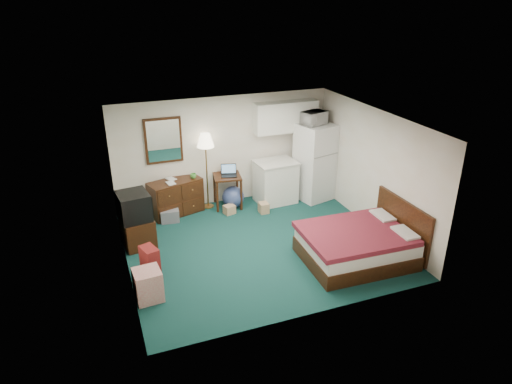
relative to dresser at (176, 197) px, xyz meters
name	(u,v)px	position (x,y,z in m)	size (l,w,h in m)	color
floor	(259,245)	(1.22, -1.98, -0.39)	(5.00, 4.50, 0.01)	black
ceiling	(259,121)	(1.22, -1.98, 2.11)	(5.00, 4.50, 0.01)	beige
walls	(259,187)	(1.22, -1.98, 0.86)	(5.01, 4.51, 2.50)	beige
mirror	(163,140)	(-0.13, 0.24, 1.26)	(0.80, 0.06, 1.00)	white
upper_cabinets	(286,117)	(2.67, 0.10, 1.56)	(1.50, 0.35, 0.70)	white
headboard	(402,225)	(3.68, -3.12, 0.16)	(0.06, 1.56, 1.00)	black
dresser	(176,197)	(0.00, 0.00, 0.00)	(1.15, 0.52, 0.79)	black
floor_lamp	(207,171)	(0.75, 0.07, 0.48)	(0.38, 0.38, 1.75)	#C08744
desk	(228,191)	(1.19, -0.05, -0.01)	(0.60, 0.60, 0.76)	black
exercise_ball	(233,197)	(1.29, -0.15, -0.14)	(0.51, 0.51, 0.51)	navy
kitchen_counter	(276,182)	(2.33, -0.20, 0.09)	(0.89, 0.68, 0.97)	white
fridge	(315,162)	(3.27, -0.31, 0.52)	(0.75, 0.75, 1.82)	silver
bed	(356,246)	(2.70, -3.12, -0.09)	(1.90, 1.48, 0.61)	#470F1F
tv_stand	(138,232)	(-0.98, -1.14, -0.11)	(0.56, 0.61, 0.56)	black
suitcase	(150,263)	(-0.93, -2.34, -0.10)	(0.23, 0.36, 0.59)	maroon
retail_box	(148,285)	(-1.06, -2.95, -0.13)	(0.42, 0.42, 0.53)	beige
file_bin	(170,215)	(-0.22, -0.34, -0.26)	(0.39, 0.29, 0.27)	slate
cardboard_box_a	(229,209)	(1.10, -0.45, -0.29)	(0.23, 0.20, 0.20)	#A97F59
cardboard_box_b	(264,208)	(1.84, -0.66, -0.28)	(0.20, 0.23, 0.23)	#A97F59
laptop	(229,171)	(1.22, -0.10, 0.49)	(0.35, 0.28, 0.24)	black
crt_tv	(134,206)	(-1.00, -1.11, 0.44)	(0.58, 0.63, 0.54)	black
microwave	(314,117)	(3.19, -0.31, 1.61)	(0.55, 0.30, 0.37)	silver
book_a	(167,179)	(-0.19, -0.14, 0.51)	(0.17, 0.02, 0.23)	#A97F59
book_b	(168,176)	(-0.13, 0.06, 0.51)	(0.17, 0.02, 0.23)	#A97F59
mug	(193,175)	(0.42, 0.00, 0.46)	(0.14, 0.11, 0.14)	#4C9E3C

